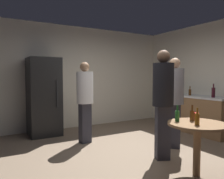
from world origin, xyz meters
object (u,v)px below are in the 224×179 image
wine_bottle_on_counter (213,92)px  plastic_cup_red (196,116)px  beer_bottle_on_counter (190,92)px  person_in_white_shirt (85,96)px  beer_bottle_amber (197,119)px  person_in_gray_shirt (175,96)px  person_in_black_shirt (163,96)px  kettle (180,92)px  beer_bottle_brown (192,115)px  refrigerator (44,97)px  beer_bottle_green (177,116)px  foreground_table (197,131)px

wine_bottle_on_counter → plastic_cup_red: wine_bottle_on_counter is taller
beer_bottle_on_counter → person_in_white_shirt: bearing=171.0°
wine_bottle_on_counter → beer_bottle_amber: (-2.06, -1.22, -0.20)m
person_in_gray_shirt → person_in_black_shirt: person_in_black_shirt is taller
beer_bottle_on_counter → beer_bottle_amber: beer_bottle_on_counter is taller
person_in_gray_shirt → person_in_white_shirt: 1.78m
person_in_black_shirt → person_in_white_shirt: (-0.73, 1.51, -0.09)m
kettle → wine_bottle_on_counter: wine_bottle_on_counter is taller
beer_bottle_brown → person_in_black_shirt: bearing=93.6°
beer_bottle_brown → wine_bottle_on_counter: bearing=27.8°
refrigerator → person_in_white_shirt: 1.19m
beer_bottle_on_counter → beer_bottle_brown: (-1.89, -1.65, -0.17)m
beer_bottle_brown → plastic_cup_red: (0.10, 0.01, -0.03)m
wine_bottle_on_counter → beer_bottle_brown: (-1.89, -1.00, -0.20)m
beer_bottle_brown → beer_bottle_green: size_ratio=1.00×
kettle → plastic_cup_red: size_ratio=2.22×
beer_bottle_brown → beer_bottle_green: bearing=159.0°
beer_bottle_on_counter → kettle: bearing=86.9°
foreground_table → beer_bottle_amber: 0.24m
beer_bottle_amber → foreground_table: bearing=36.4°
beer_bottle_green → person_in_gray_shirt: (0.78, 0.81, 0.19)m
beer_bottle_brown → plastic_cup_red: 0.10m
beer_bottle_green → person_in_gray_shirt: bearing=46.0°
refrigerator → beer_bottle_on_counter: bearing=-24.2°
beer_bottle_green → person_in_black_shirt: 0.56m
wine_bottle_on_counter → person_in_black_shirt: (-1.93, -0.44, 0.04)m
person_in_gray_shirt → refrigerator: bearing=-98.5°
beer_bottle_on_counter → plastic_cup_red: bearing=-137.7°
refrigerator → kettle: refrigerator is taller
beer_bottle_brown → refrigerator: bearing=113.4°
refrigerator → plastic_cup_red: (1.44, -3.09, -0.11)m
refrigerator → person_in_black_shirt: size_ratio=1.00×
person_in_black_shirt → person_in_white_shirt: bearing=-130.1°
plastic_cup_red → person_in_black_shirt: 0.62m
beer_bottle_on_counter → person_in_white_shirt: (-2.66, 0.42, -0.01)m
beer_bottle_brown → person_in_black_shirt: 0.61m
beer_bottle_brown → person_in_white_shirt: bearing=110.2°
beer_bottle_brown → plastic_cup_red: beer_bottle_brown is taller
refrigerator → wine_bottle_on_counter: bearing=-33.1°
plastic_cup_red → beer_bottle_brown: bearing=-172.1°
kettle → person_in_white_shirt: bearing=178.1°
plastic_cup_red → person_in_white_shirt: person_in_white_shirt is taller
refrigerator → wine_bottle_on_counter: (3.23, -2.11, 0.12)m
beer_bottle_amber → person_in_white_shirt: 2.37m
kettle → foreground_table: bearing=-132.8°
beer_bottle_brown → person_in_gray_shirt: bearing=57.4°
wine_bottle_on_counter → beer_bottle_green: 2.30m
beer_bottle_green → person_in_white_shirt: person_in_white_shirt is taller
beer_bottle_brown → person_in_gray_shirt: size_ratio=0.13×
plastic_cup_red → person_in_gray_shirt: size_ratio=0.06×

